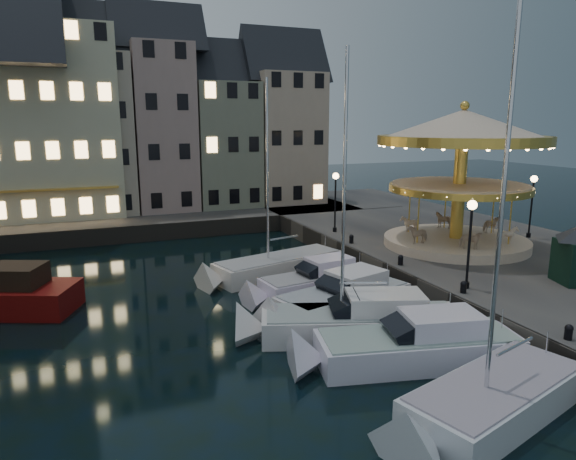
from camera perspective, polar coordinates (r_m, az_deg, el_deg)
name	(u,v)px	position (r m, az deg, el deg)	size (l,w,h in m)	color
ground	(339,347)	(21.44, 5.69, -12.81)	(160.00, 160.00, 0.00)	black
quay_east	(498,261)	(33.82, 22.28, -3.16)	(16.00, 56.00, 1.30)	#474442
quay_north	(100,222)	(45.95, -20.17, 0.83)	(44.00, 12.00, 1.30)	#474442
quaywall_e	(385,275)	(28.93, 10.77, -4.94)	(0.15, 44.00, 1.30)	#47423A
quaywall_n	(132,234)	(40.17, -16.99, -0.48)	(48.00, 0.15, 1.30)	#47423A
streetlamp_b	(470,232)	(24.96, 19.60, -0.16)	(0.44, 0.44, 4.17)	black
streetlamp_c	(335,194)	(36.00, 5.29, 4.04)	(0.44, 0.44, 4.17)	black
streetlamp_d	(532,197)	(37.74, 25.50, 3.29)	(0.44, 0.44, 4.17)	black
bollard_a	(569,331)	(21.25, 28.73, -9.85)	(0.30, 0.30, 0.57)	black
bollard_b	(464,286)	(24.81, 18.92, -5.96)	(0.30, 0.30, 0.57)	black
bollard_c	(401,260)	(28.59, 12.40, -3.23)	(0.30, 0.30, 0.57)	black
bollard_d	(351,239)	(33.12, 7.05, -0.94)	(0.30, 0.30, 0.57)	black
townhouse_nb	(12,130)	(47.43, -28.36, 9.76)	(6.16, 8.00, 13.80)	gray
townhouse_nc	(92,123)	(47.19, -20.99, 11.00)	(6.82, 8.00, 14.80)	#A59784
townhouse_nd	(161,118)	(47.68, -13.97, 12.04)	(5.50, 8.00, 15.80)	gray
townhouse_ne	(221,134)	(48.78, -7.44, 10.51)	(6.16, 8.00, 12.80)	slate
townhouse_nf	(282,128)	(50.65, -0.69, 11.23)	(6.82, 8.00, 13.80)	tan
hotel_corner	(10,111)	(47.42, -28.48, 11.57)	(17.60, 9.00, 16.80)	beige
motorboat_a	(486,405)	(17.54, 21.17, -17.64)	(7.89, 4.54, 13.14)	silver
motorboat_b	(407,348)	(20.27, 13.11, -12.61)	(8.68, 4.25, 2.15)	silver
motorboat_c	(352,322)	(22.09, 7.08, -10.15)	(9.29, 5.32, 12.53)	silver
motorboat_d	(337,301)	(24.56, 5.50, -7.89)	(7.83, 4.40, 2.15)	silver
motorboat_e	(311,284)	(26.89, 2.54, -6.07)	(7.23, 2.89, 2.15)	silver
motorboat_f	(271,268)	(30.20, -1.88, -4.24)	(9.04, 4.42, 12.02)	beige
carousel	(462,152)	(32.98, 18.74, 8.17)	(10.11, 10.11, 8.85)	beige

